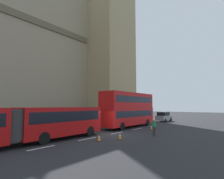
# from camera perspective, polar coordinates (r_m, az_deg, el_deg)

# --- Properties ---
(ground_plane) EXTENTS (160.00, 160.00, 0.00)m
(ground_plane) POSITION_cam_1_polar(r_m,az_deg,el_deg) (20.11, -0.39, -13.82)
(ground_plane) COLOR #262628
(lane_centre_marking) EXTENTS (25.20, 0.16, 0.01)m
(lane_centre_marking) POSITION_cam_1_polar(r_m,az_deg,el_deg) (19.20, -2.67, -14.22)
(lane_centre_marking) COLOR silver
(lane_centre_marking) RESTS_ON ground_plane
(articulated_bus) EXTENTS (17.35, 2.54, 2.90)m
(articulated_bus) POSITION_cam_1_polar(r_m,az_deg,el_deg) (15.61, -29.27, -9.22)
(articulated_bus) COLOR #B20F0F
(articulated_bus) RESTS_ON ground_plane
(double_decker_bus) EXTENTS (10.59, 2.54, 4.90)m
(double_decker_bus) POSITION_cam_1_polar(r_m,az_deg,el_deg) (26.53, 5.27, -5.83)
(double_decker_bus) COLOR red
(double_decker_bus) RESTS_ON ground_plane
(sedan_lead) EXTENTS (4.40, 1.86, 1.85)m
(sedan_lead) POSITION_cam_1_polar(r_m,az_deg,el_deg) (37.75, 15.88, -8.18)
(sedan_lead) COLOR gray
(sedan_lead) RESTS_ON ground_plane
(traffic_cone_west) EXTENTS (0.36, 0.36, 0.58)m
(traffic_cone_west) POSITION_cam_1_polar(r_m,az_deg,el_deg) (16.34, -4.07, -14.82)
(traffic_cone_west) COLOR black
(traffic_cone_west) RESTS_ON ground_plane
(traffic_cone_middle) EXTENTS (0.36, 0.36, 0.58)m
(traffic_cone_middle) POSITION_cam_1_polar(r_m,az_deg,el_deg) (17.23, 2.50, -14.33)
(traffic_cone_middle) COLOR black
(traffic_cone_middle) RESTS_ON ground_plane
(traffic_cone_east) EXTENTS (0.36, 0.36, 0.58)m
(traffic_cone_east) POSITION_cam_1_polar(r_m,az_deg,el_deg) (24.21, 12.25, -11.56)
(traffic_cone_east) COLOR black
(traffic_cone_east) RESTS_ON ground_plane
(pedestrian_near_cones) EXTENTS (0.37, 0.46, 1.69)m
(pedestrian_near_cones) POSITION_cam_1_polar(r_m,az_deg,el_deg) (19.47, 12.96, -11.27)
(pedestrian_near_cones) COLOR #333333
(pedestrian_near_cones) RESTS_ON ground_plane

